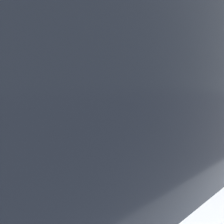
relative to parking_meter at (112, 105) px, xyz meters
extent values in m
plane|color=#47474C|center=(0.45, -1.06, -1.13)|extent=(60.00, 60.00, 0.00)
cube|color=#ADAAA3|center=(0.45, 1.14, -1.07)|extent=(24.00, 2.80, 0.13)
cube|color=beige|center=(0.45, 3.52, 1.47)|extent=(24.00, 0.30, 5.22)
cylinder|color=gray|center=(0.00, 0.00, -0.53)|extent=(0.06, 0.06, 0.95)
cube|color=black|center=(0.00, 0.00, 0.10)|extent=(0.20, 0.13, 0.32)
cube|color=gray|center=(0.00, -0.07, 0.13)|extent=(0.11, 0.01, 0.11)
cylinder|color=black|center=(0.00, 0.00, 0.31)|extent=(0.18, 0.10, 0.18)
cylinder|color=black|center=(-0.57, -0.69, -0.77)|extent=(0.73, 0.24, 0.72)
cylinder|color=black|center=(1.83, -0.64, -0.79)|extent=(0.70, 0.24, 0.69)
camera|label=1|loc=(-1.82, -2.64, 0.40)|focal=28.00mm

